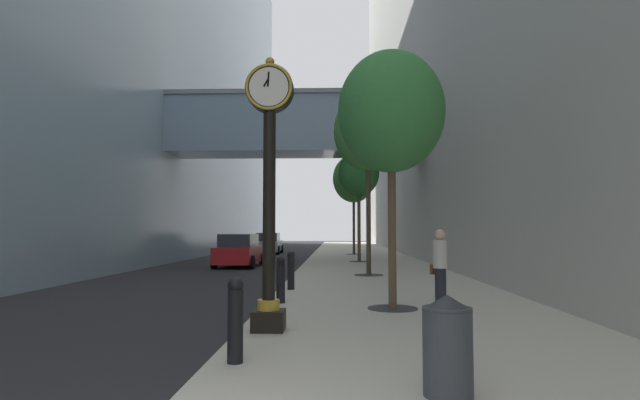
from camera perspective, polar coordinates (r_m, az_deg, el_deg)
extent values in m
plane|color=#262628|center=(30.27, -1.43, -6.83)|extent=(110.00, 110.00, 0.00)
cube|color=beige|center=(33.25, 4.50, -6.38)|extent=(6.50, 80.00, 0.14)
cube|color=#758EA8|center=(29.53, -2.62, 7.99)|extent=(14.70, 3.20, 3.08)
cube|color=gray|center=(29.90, -2.61, 11.11)|extent=(14.70, 3.40, 0.24)
cube|color=black|center=(9.18, -5.69, -13.04)|extent=(0.55, 0.55, 0.35)
cylinder|color=gold|center=(9.14, -5.68, -11.41)|extent=(0.39, 0.38, 0.18)
cylinder|color=black|center=(9.06, -5.62, -0.56)|extent=(0.22, 0.22, 3.27)
cylinder|color=black|center=(9.38, -5.55, 12.06)|extent=(0.84, 0.28, 0.84)
torus|color=gold|center=(9.24, -5.67, 12.32)|extent=(0.82, 0.05, 0.82)
cylinder|color=white|center=(9.24, -5.67, 12.31)|extent=(0.69, 0.01, 0.69)
cylinder|color=white|center=(9.53, -5.43, 11.83)|extent=(0.69, 0.01, 0.69)
sphere|color=gold|center=(9.53, -5.53, 14.92)|extent=(0.16, 0.16, 0.16)
cube|color=black|center=(9.26, -5.94, 12.75)|extent=(0.11, 0.01, 0.16)
cube|color=black|center=(9.27, -5.71, 13.09)|extent=(0.04, 0.01, 0.26)
cylinder|color=black|center=(7.05, -9.30, -13.53)|extent=(0.21, 0.21, 0.95)
sphere|color=black|center=(6.97, -9.25, -9.22)|extent=(0.22, 0.22, 0.22)
cylinder|color=black|center=(12.47, -4.34, -9.07)|extent=(0.21, 0.21, 0.95)
sphere|color=black|center=(12.43, -4.33, -6.62)|extent=(0.22, 0.22, 0.22)
cylinder|color=black|center=(15.21, -3.22, -8.02)|extent=(0.21, 0.21, 0.95)
sphere|color=black|center=(15.18, -3.21, -6.02)|extent=(0.22, 0.22, 0.22)
cylinder|color=#333335|center=(11.72, 8.00, -11.71)|extent=(1.10, 1.10, 0.02)
cylinder|color=brown|center=(11.59, 7.93, -3.20)|extent=(0.18, 0.18, 3.49)
ellipsoid|color=#387F3D|center=(11.89, 7.83, 9.63)|extent=(2.39, 2.39, 2.75)
cylinder|color=#333335|center=(20.00, 5.39, -8.21)|extent=(1.10, 1.10, 0.02)
cylinder|color=#4C3D2D|center=(19.93, 5.36, -1.72)|extent=(0.18, 0.18, 4.54)
ellipsoid|color=#428438|center=(20.28, 5.31, 7.56)|extent=(2.67, 2.67, 3.07)
cylinder|color=#333335|center=(28.32, 4.33, -6.76)|extent=(1.10, 1.10, 0.02)
cylinder|color=brown|center=(28.27, 4.32, -2.73)|extent=(0.18, 0.18, 4.01)
ellipsoid|color=#2D7033|center=(28.44, 4.29, 3.01)|extent=(2.24, 2.24, 2.58)
cylinder|color=#333335|center=(36.67, 3.76, -5.97)|extent=(1.10, 1.10, 0.02)
cylinder|color=brown|center=(36.63, 3.74, -2.67)|extent=(0.18, 0.18, 4.24)
ellipsoid|color=#428438|center=(36.80, 3.73, 2.37)|extent=(2.96, 2.96, 3.40)
cylinder|color=#383D42|center=(5.81, 13.87, -15.86)|extent=(0.52, 0.52, 0.92)
cone|color=#272A2E|center=(5.72, 13.80, -10.87)|extent=(0.53, 0.53, 0.16)
cylinder|color=#23232D|center=(12.71, 13.13, -9.17)|extent=(0.35, 0.35, 0.82)
cylinder|color=silver|center=(12.65, 13.08, -5.82)|extent=(0.45, 0.45, 0.67)
sphere|color=beige|center=(12.64, 13.05, -3.74)|extent=(0.25, 0.25, 0.25)
cube|color=brown|center=(12.85, 12.51, -7.46)|extent=(0.23, 0.19, 0.24)
cube|color=#AD191E|center=(26.53, -8.85, -5.95)|extent=(1.94, 4.20, 0.80)
cube|color=#282D38|center=(26.31, -8.94, -4.43)|extent=(1.67, 2.37, 0.65)
cylinder|color=black|center=(28.12, -10.05, -6.40)|extent=(0.24, 0.65, 0.64)
cylinder|color=black|center=(27.75, -6.39, -6.47)|extent=(0.24, 0.65, 0.64)
cylinder|color=black|center=(25.40, -11.56, -6.72)|extent=(0.24, 0.65, 0.64)
cylinder|color=black|center=(24.99, -7.52, -6.82)|extent=(0.24, 0.65, 0.64)
cube|color=#B7BABF|center=(40.58, -5.69, -5.05)|extent=(1.89, 4.63, 0.78)
cube|color=#282D38|center=(40.33, -5.72, -4.07)|extent=(1.63, 2.60, 0.64)
cylinder|color=black|center=(42.24, -6.67, -5.37)|extent=(0.23, 0.64, 0.64)
cylinder|color=black|center=(42.05, -4.24, -5.39)|extent=(0.23, 0.64, 0.64)
cylinder|color=black|center=(39.15, -7.26, -5.53)|extent=(0.23, 0.64, 0.64)
cylinder|color=black|center=(38.94, -4.63, -5.56)|extent=(0.23, 0.64, 0.64)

